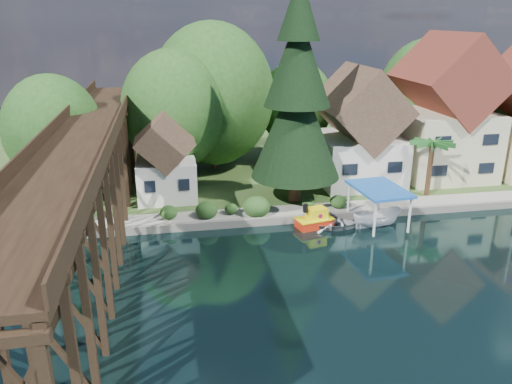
% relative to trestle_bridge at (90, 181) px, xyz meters
% --- Properties ---
extents(ground, '(140.00, 140.00, 0.00)m').
position_rel_trestle_bridge_xyz_m(ground, '(16.00, -5.17, -5.35)').
color(ground, black).
rests_on(ground, ground).
extents(bank, '(140.00, 52.00, 0.50)m').
position_rel_trestle_bridge_xyz_m(bank, '(16.00, 28.83, -5.10)').
color(bank, '#2D5020').
rests_on(bank, ground).
extents(seawall, '(60.00, 0.40, 0.62)m').
position_rel_trestle_bridge_xyz_m(seawall, '(20.00, 2.83, -5.04)').
color(seawall, slate).
rests_on(seawall, ground).
extents(promenade, '(50.00, 2.60, 0.06)m').
position_rel_trestle_bridge_xyz_m(promenade, '(22.00, 4.13, -4.82)').
color(promenade, gray).
rests_on(promenade, bank).
extents(trestle_bridge, '(4.12, 44.18, 9.30)m').
position_rel_trestle_bridge_xyz_m(trestle_bridge, '(0.00, 0.00, 0.00)').
color(trestle_bridge, black).
rests_on(trestle_bridge, ground).
extents(house_left, '(7.64, 8.64, 11.02)m').
position_rel_trestle_bridge_xyz_m(house_left, '(23.00, 10.83, -0.21)').
color(house_left, white).
rests_on(house_left, bank).
extents(house_center, '(8.65, 9.18, 13.89)m').
position_rel_trestle_bridge_xyz_m(house_center, '(32.00, 11.33, 1.07)').
color(house_center, beige).
rests_on(house_center, bank).
extents(shed, '(5.09, 5.40, 7.85)m').
position_rel_trestle_bridge_xyz_m(shed, '(5.00, 9.33, -1.52)').
color(shed, white).
rests_on(shed, bank).
extents(bg_trees, '(49.90, 13.30, 10.57)m').
position_rel_trestle_bridge_xyz_m(bg_trees, '(17.00, 16.08, 1.94)').
color(bg_trees, '#382314').
rests_on(bg_trees, bank).
extents(shrubs, '(15.76, 2.47, 1.70)m').
position_rel_trestle_bridge_xyz_m(shrubs, '(11.40, 4.09, -4.12)').
color(shrubs, '#1F4318').
rests_on(shrubs, bank).
extents(conifer, '(7.51, 7.51, 18.49)m').
position_rel_trestle_bridge_xyz_m(conifer, '(15.83, 6.51, 4.05)').
color(conifer, '#382314').
rests_on(conifer, bank).
extents(palm_tree, '(3.73, 3.73, 5.28)m').
position_rel_trestle_bridge_xyz_m(palm_tree, '(27.94, 5.86, -0.24)').
color(palm_tree, '#382314').
rests_on(palm_tree, bank).
extents(tugboat, '(3.12, 2.14, 2.07)m').
position_rel_trestle_bridge_xyz_m(tugboat, '(16.28, 1.77, -4.73)').
color(tugboat, red).
rests_on(tugboat, ground).
extents(boat_white_a, '(4.58, 3.71, 0.84)m').
position_rel_trestle_bridge_xyz_m(boat_white_a, '(17.74, 1.43, -4.93)').
color(boat_white_a, silver).
rests_on(boat_white_a, ground).
extents(boat_canopy, '(4.21, 5.35, 3.26)m').
position_rel_trestle_bridge_xyz_m(boat_canopy, '(21.07, 0.91, -3.95)').
color(boat_canopy, white).
rests_on(boat_canopy, ground).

